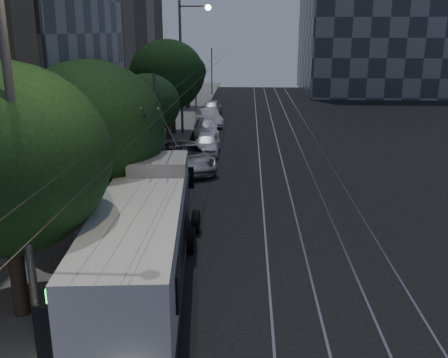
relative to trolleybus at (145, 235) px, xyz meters
name	(u,v)px	position (x,y,z in m)	size (l,w,h in m)	color
ground	(260,275)	(3.80, 0.60, -1.67)	(120.00, 120.00, 0.00)	black
sidewalk	(153,144)	(-3.70, 20.60, -1.59)	(5.00, 90.00, 0.15)	gray
tram_rails	(289,147)	(6.30, 20.60, -1.66)	(4.52, 90.00, 0.02)	#9B9AA3
overhead_wires	(186,98)	(-1.18, 20.60, 1.80)	(2.23, 90.00, 6.00)	black
building_distant_right	(391,0)	(21.80, 55.60, 10.33)	(22.00, 18.00, 24.00)	#323840
trolleybus	(145,235)	(0.00, 0.00, 0.00)	(3.53, 12.17, 5.63)	silver
pickup_silver	(186,157)	(-0.41, 14.09, -0.87)	(2.65, 5.75, 1.60)	#9D9FA5
car_white_a	(207,143)	(0.51, 18.19, -0.94)	(1.72, 4.27, 1.45)	white
car_white_b	(206,128)	(-0.05, 24.04, -0.98)	(1.91, 4.70, 1.36)	white
car_white_c	(209,117)	(-0.19, 28.73, -0.93)	(1.57, 4.50, 1.48)	silver
car_white_d	(212,108)	(-0.36, 34.63, -0.93)	(1.74, 4.32, 1.47)	#AEAEB2
tree_0	(3,159)	(-3.20, -2.40, 3.15)	(5.74, 5.74, 7.41)	black
tree_1	(90,128)	(-2.70, 3.52, 2.86)	(5.71, 5.71, 7.11)	black
tree_2	(147,104)	(-2.70, 14.43, 2.25)	(3.93, 3.93, 5.71)	black
tree_3	(167,74)	(-2.70, 22.15, 3.38)	(5.54, 5.54, 7.55)	black
tree_4	(172,83)	(-2.77, 24.60, 2.48)	(4.55, 4.55, 6.20)	black
tree_5	(187,71)	(-3.20, 38.51, 2.32)	(3.98, 3.98, 5.80)	black
streetlamp_near	(29,89)	(-1.57, -4.01, 5.17)	(2.73, 0.44, 11.50)	#4E4E50
streetlamp_far	(186,56)	(-1.58, 24.62, 4.52)	(2.48, 0.44, 10.29)	#4E4E50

